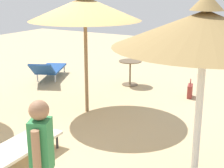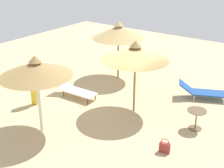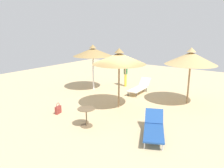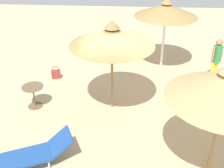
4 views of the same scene
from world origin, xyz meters
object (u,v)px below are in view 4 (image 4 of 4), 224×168
handbag (56,74)px  person_standing_near_right (216,59)px  lounge_chair_near_left (199,94)px  side_table_round (33,93)px  parasol_umbrella_back (112,37)px  lounge_chair_far_right (33,153)px  parasol_umbrella_center (166,10)px

handbag → person_standing_near_right: bearing=1.1°
lounge_chair_near_left → person_standing_near_right: 1.80m
lounge_chair_near_left → side_table_round: (-5.21, -0.52, 0.16)m
lounge_chair_near_left → handbag: bearing=164.6°
handbag → side_table_round: side_table_round is taller
parasol_umbrella_back → side_table_round: size_ratio=3.89×
person_standing_near_right → handbag: 5.84m
handbag → side_table_round: bearing=-97.1°
lounge_chair_near_left → lounge_chair_far_right: 5.38m
parasol_umbrella_back → handbag: parasol_umbrella_back is taller
parasol_umbrella_center → parasol_umbrella_back: size_ratio=0.97×
parasol_umbrella_back → handbag: size_ratio=5.59×
person_standing_near_right → side_table_round: 6.36m
lounge_chair_far_right → side_table_round: (-0.74, 2.47, 0.16)m
side_table_round → parasol_umbrella_back: bearing=3.4°
parasol_umbrella_back → side_table_round: bearing=-176.6°
lounge_chair_near_left → person_standing_near_right: size_ratio=1.21×
parasol_umbrella_center → handbag: parasol_umbrella_center is taller
parasol_umbrella_center → person_standing_near_right: 2.55m
lounge_chair_near_left → handbag: (-4.97, 1.37, -0.15)m
parasol_umbrella_center → lounge_chair_near_left: bearing=-70.8°
lounge_chair_near_left → handbag: size_ratio=3.96×
parasol_umbrella_back → handbag: (-2.22, 1.75, -2.16)m
lounge_chair_near_left → lounge_chair_far_right: bearing=-146.2°
parasol_umbrella_back → lounge_chair_far_right: parasol_umbrella_back is taller
side_table_round → lounge_chair_far_right: bearing=-73.3°
parasol_umbrella_center → lounge_chair_far_right: parasol_umbrella_center is taller
lounge_chair_far_right → lounge_chair_near_left: bearing=33.8°
parasol_umbrella_center → parasol_umbrella_back: 3.58m
parasol_umbrella_center → lounge_chair_far_right: bearing=-121.7°
parasol_umbrella_back → lounge_chair_near_left: parasol_umbrella_back is taller
parasol_umbrella_center → side_table_round: (-4.26, -3.24, -1.80)m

